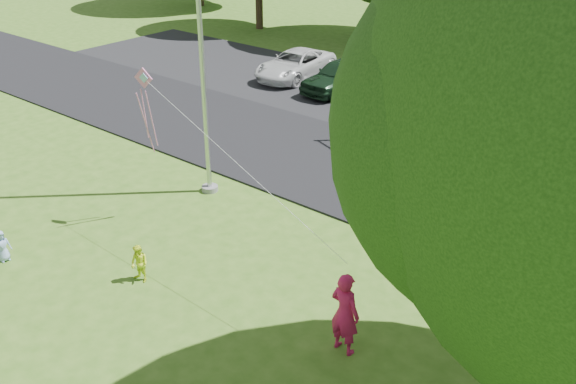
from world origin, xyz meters
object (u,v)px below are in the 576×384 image
Objects in this scene: trash_can at (535,163)px; child_yellow at (139,264)px; street_lamp at (435,45)px; woman at (345,313)px; kite at (150,99)px; child_blue at (2,246)px; flagpole at (202,56)px.

child_yellow is at bearing -113.02° from trash_can.
street_lamp is 12.58m from child_yellow.
woman is 0.25× the size of kite.
trash_can reaches higher than child_blue.
kite is at bearing 125.51° from child_yellow.
flagpole is 11.01m from trash_can.
street_lamp is 6.96× the size of child_blue.
woman is 1.92× the size of child_yellow.
flagpole is 8.70m from woman.
woman is at bearing -24.71° from flagpole.
flagpole is 8.39m from street_lamp.
woman is at bearing -89.38° from trash_can.
flagpole is at bearing -90.94° from street_lamp.
child_yellow is (-5.03, -11.85, 0.05)m from trash_can.
kite is (1.53, 3.83, 3.16)m from child_blue.
kite is at bearing -15.24° from child_blue.
flagpole reaches higher than child_blue.
flagpole is at bearing -4.47° from child_blue.
child_yellow is at bearing -63.71° from flagpole.
woman is 7.56m from kite.
woman reaches higher than trash_can.
street_lamp reaches higher than child_blue.
street_lamp is 3.16× the size of woman.
child_blue is at bearing -126.22° from kite.
street_lamp is 0.78× the size of kite.
street_lamp is 10.34m from kite.
kite is at bearing -80.82° from flagpole.
street_lamp reaches higher than trash_can.
street_lamp is at bearing -10.84° from child_blue.
trash_can is 1.01× the size of child_blue.
woman reaches higher than child_blue.
kite is (0.36, -2.20, -0.59)m from flagpole.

